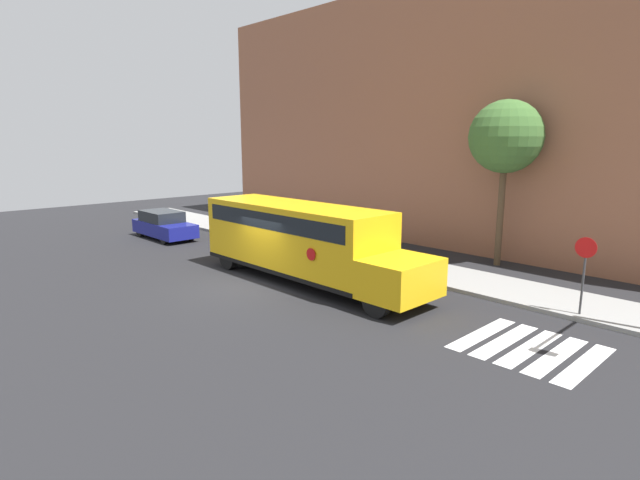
% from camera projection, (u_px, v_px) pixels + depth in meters
% --- Properties ---
extents(ground_plane, '(60.00, 60.00, 0.00)m').
position_uv_depth(ground_plane, '(248.00, 285.00, 19.26)').
color(ground_plane, black).
extents(sidewalk_strip, '(44.00, 3.00, 0.15)m').
position_uv_depth(sidewalk_strip, '(361.00, 257.00, 23.64)').
color(sidewalk_strip, gray).
rests_on(sidewalk_strip, ground).
extents(building_backdrop, '(32.00, 4.00, 13.36)m').
position_uv_depth(building_backdrop, '(444.00, 118.00, 26.75)').
color(building_backdrop, '#935B42').
rests_on(building_backdrop, ground).
extents(crosswalk_stripes, '(3.30, 3.20, 0.01)m').
position_uv_depth(crosswalk_stripes, '(530.00, 348.00, 13.44)').
color(crosswalk_stripes, white).
rests_on(crosswalk_stripes, ground).
extents(school_bus, '(10.60, 2.57, 3.03)m').
position_uv_depth(school_bus, '(301.00, 238.00, 19.57)').
color(school_bus, yellow).
rests_on(school_bus, ground).
extents(parked_car, '(4.56, 1.81, 1.55)m').
position_uv_depth(parked_car, '(164.00, 225.00, 28.42)').
color(parked_car, navy).
rests_on(parked_car, ground).
extents(stop_sign, '(0.64, 0.10, 2.61)m').
position_uv_depth(stop_sign, '(584.00, 266.00, 15.33)').
color(stop_sign, '#38383A').
rests_on(stop_sign, ground).
extents(tree_near_sidewalk, '(3.12, 3.12, 7.22)m').
position_uv_depth(tree_near_sidewalk, '(506.00, 138.00, 21.34)').
color(tree_near_sidewalk, brown).
rests_on(tree_near_sidewalk, ground).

